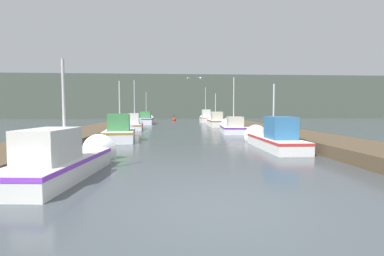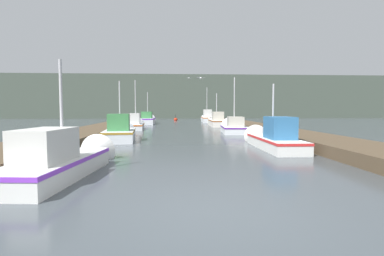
{
  "view_description": "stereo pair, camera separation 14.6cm",
  "coord_description": "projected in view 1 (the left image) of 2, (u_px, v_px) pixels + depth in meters",
  "views": [
    {
      "loc": [
        -0.85,
        -4.96,
        1.77
      ],
      "look_at": [
        0.37,
        12.36,
        0.65
      ],
      "focal_mm": 28.0,
      "sensor_mm": 36.0,
      "label": 1
    },
    {
      "loc": [
        -0.71,
        -4.97,
        1.77
      ],
      "look_at": [
        0.37,
        12.36,
        0.65
      ],
      "focal_mm": 28.0,
      "sensor_mm": 36.0,
      "label": 2
    }
  ],
  "objects": [
    {
      "name": "ground_plane",
      "position": [
        221.0,
        212.0,
        5.11
      ],
      "size": [
        200.0,
        200.0,
        0.0
      ],
      "color": "#3D4449"
    },
    {
      "name": "dock_right",
      "position": [
        269.0,
        130.0,
        21.46
      ],
      "size": [
        2.75,
        40.0,
        0.45
      ],
      "color": "#4C3D2B",
      "rests_on": "ground_plane"
    },
    {
      "name": "fishing_boat_1",
      "position": [
        272.0,
        138.0,
        13.76
      ],
      "size": [
        1.43,
        5.54,
        3.28
      ],
      "rotation": [
        0.0,
        0.0,
        -0.01
      ],
      "color": "silver",
      "rests_on": "ground_plane"
    },
    {
      "name": "distant_shore_ridge",
      "position": [
        175.0,
        98.0,
        61.49
      ],
      "size": [
        120.0,
        16.0,
        7.96
      ],
      "color": "#424C42",
      "rests_on": "ground_plane"
    },
    {
      "name": "seagull_lead",
      "position": [
        200.0,
        78.0,
        19.19
      ],
      "size": [
        0.56,
        0.29,
        0.12
      ],
      "rotation": [
        0.0,
        0.0,
        0.1
      ],
      "color": "white"
    },
    {
      "name": "fishing_boat_5",
      "position": [
        215.0,
        121.0,
        31.15
      ],
      "size": [
        1.47,
        5.95,
        3.67
      ],
      "rotation": [
        0.0,
        0.0,
        -0.02
      ],
      "color": "silver",
      "rests_on": "ground_plane"
    },
    {
      "name": "fishing_boat_7",
      "position": [
        205.0,
        118.0,
        39.98
      ],
      "size": [
        1.48,
        5.58,
        4.88
      ],
      "rotation": [
        0.0,
        0.0,
        -0.03
      ],
      "color": "silver",
      "rests_on": "ground_plane"
    },
    {
      "name": "fishing_boat_3",
      "position": [
        233.0,
        127.0,
        22.44
      ],
      "size": [
        2.09,
        4.58,
        4.66
      ],
      "rotation": [
        0.0,
        0.0,
        -0.08
      ],
      "color": "silver",
      "rests_on": "ground_plane"
    },
    {
      "name": "fishing_boat_6",
      "position": [
        147.0,
        120.0,
        35.45
      ],
      "size": [
        1.62,
        5.87,
        4.1
      ],
      "rotation": [
        0.0,
        0.0,
        -0.0
      ],
      "color": "silver",
      "rests_on": "ground_plane"
    },
    {
      "name": "fishing_boat_4",
      "position": [
        135.0,
        124.0,
        26.58
      ],
      "size": [
        1.63,
        5.25,
        4.67
      ],
      "rotation": [
        0.0,
        0.0,
        0.06
      ],
      "color": "silver",
      "rests_on": "ground_plane"
    },
    {
      "name": "dock_left",
      "position": [
        94.0,
        131.0,
        20.59
      ],
      "size": [
        2.75,
        40.0,
        0.45
      ],
      "color": "#4C3D2B",
      "rests_on": "ground_plane"
    },
    {
      "name": "seagull_1",
      "position": [
        188.0,
        78.0,
        30.86
      ],
      "size": [
        0.53,
        0.38,
        0.12
      ],
      "rotation": [
        0.0,
        0.0,
        5.74
      ],
      "color": "white"
    },
    {
      "name": "mooring_piling_1",
      "position": [
        209.0,
        117.0,
        44.29
      ],
      "size": [
        0.3,
        0.3,
        1.0
      ],
      "color": "#473523",
      "rests_on": "ground_plane"
    },
    {
      "name": "channel_buoy",
      "position": [
        174.0,
        120.0,
        44.83
      ],
      "size": [
        0.54,
        0.54,
        1.04
      ],
      "color": "red",
      "rests_on": "ground_plane"
    },
    {
      "name": "mooring_piling_0",
      "position": [
        133.0,
        120.0,
        31.51
      ],
      "size": [
        0.28,
        0.28,
        1.07
      ],
      "color": "#473523",
      "rests_on": "ground_plane"
    },
    {
      "name": "fishing_boat_0",
      "position": [
        68.0,
        159.0,
        8.07
      ],
      "size": [
        1.8,
        5.17,
        3.43
      ],
      "rotation": [
        0.0,
        0.0,
        -0.1
      ],
      "color": "silver",
      "rests_on": "ground_plane"
    },
    {
      "name": "fishing_boat_2",
      "position": [
        120.0,
        132.0,
        17.06
      ],
      "size": [
        1.98,
        4.74,
        3.78
      ],
      "rotation": [
        0.0,
        0.0,
        0.09
      ],
      "color": "silver",
      "rests_on": "ground_plane"
    }
  ]
}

